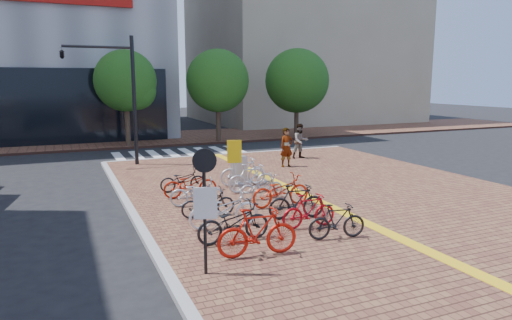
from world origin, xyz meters
name	(u,v)px	position (x,y,z in m)	size (l,w,h in m)	color
ground	(280,221)	(0.00, 0.00, 0.00)	(120.00, 120.00, 0.00)	black
sidewalk	(494,263)	(3.00, -5.00, 0.07)	(14.00, 34.00, 0.15)	brown
tactile_strip	(462,267)	(2.00, -5.00, 0.16)	(0.40, 34.00, 0.01)	yellow
kerb_north	(233,155)	(3.00, 12.00, 0.08)	(14.00, 0.25, 0.15)	gray
far_sidewalk	(150,139)	(0.00, 21.00, 0.07)	(70.00, 8.00, 0.15)	brown
building_beige	(299,35)	(18.00, 32.00, 9.00)	(20.00, 18.00, 18.00)	gray
crosswalk	(181,153)	(0.50, 14.00, 0.01)	(7.50, 4.00, 0.01)	silver
street_trees	(233,82)	(5.04, 17.45, 4.10)	(16.20, 4.60, 6.35)	#38281E
bike_0	(257,232)	(-1.87, -2.62, 0.73)	(0.54, 1.93, 1.16)	red
bike_1	(234,222)	(-2.04, -1.50, 0.66)	(0.68, 1.94, 1.02)	black
bike_2	(224,209)	(-1.89, -0.32, 0.67)	(0.69, 1.99, 1.04)	white
bike_3	(208,202)	(-1.98, 0.85, 0.58)	(0.58, 1.66, 0.87)	black
bike_4	(197,192)	(-1.96, 2.13, 0.61)	(0.61, 1.75, 0.92)	#B4B4B9
bike_5	(190,184)	(-1.86, 3.27, 0.64)	(0.65, 1.86, 0.98)	#A51D0B
bike_6	(183,180)	(-1.87, 4.27, 0.59)	(0.58, 1.67, 0.88)	black
bike_7	(337,221)	(0.48, -2.34, 0.62)	(0.44, 1.56, 0.94)	black
bike_8	(309,211)	(0.27, -1.27, 0.63)	(0.45, 1.61, 0.97)	#AC0C16
bike_9	(297,202)	(0.37, -0.37, 0.67)	(0.48, 1.72, 1.03)	black
bike_10	(281,190)	(0.53, 1.01, 0.68)	(0.70, 2.01, 1.05)	red
bike_11	(261,187)	(0.34, 2.12, 0.58)	(0.58, 1.65, 0.87)	#B4B4B9
bike_12	(251,178)	(0.39, 3.13, 0.68)	(0.50, 1.77, 1.06)	silver
bike_13	(243,172)	(0.52, 4.27, 0.71)	(0.52, 1.85, 1.11)	silver
pedestrian_a	(287,147)	(3.90, 7.17, 1.08)	(0.68, 0.45, 1.86)	gray
pedestrian_b	(300,141)	(5.68, 9.04, 1.06)	(0.89, 0.69, 1.83)	#444B57
utility_box	(239,171)	(0.37, 4.32, 0.73)	(0.53, 0.39, 1.16)	#A9A9AD
yellow_sign	(234,156)	(-0.18, 3.41, 1.48)	(0.52, 0.18, 1.93)	#B7B7BC
notice_sign	(205,196)	(-3.27, -3.13, 1.85)	(0.49, 0.18, 2.69)	black
traffic_light_pole	(102,77)	(-3.96, 10.66, 4.38)	(3.29, 1.27, 6.13)	black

